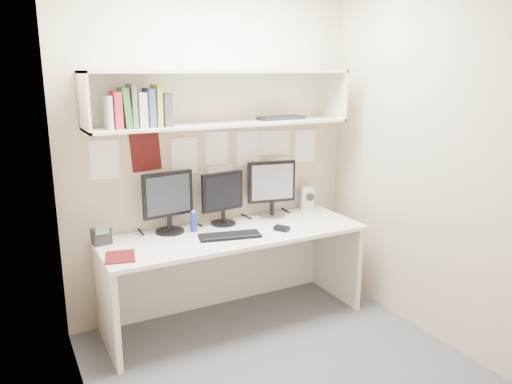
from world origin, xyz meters
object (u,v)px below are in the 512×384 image
monitor_left (168,200)px  monitor_center (223,196)px  monitor_right (272,187)px  maroon_notebook (120,257)px  keyboard (230,236)px  desk_phone (101,236)px  speaker (306,198)px  desk (234,276)px

monitor_left → monitor_center: bearing=-7.6°
monitor_center → monitor_right: bearing=-7.6°
monitor_right → maroon_notebook: bearing=-153.9°
monitor_left → keyboard: size_ratio=1.03×
monitor_left → desk_phone: size_ratio=3.10×
monitor_center → keyboard: bearing=-113.2°
monitor_right → keyboard: bearing=-137.9°
keyboard → desk_phone: 0.91m
monitor_left → speaker: 1.27m
desk → monitor_center: 0.63m
monitor_right → maroon_notebook: 1.41m
monitor_center → keyboard: size_ratio=0.93×
monitor_center → keyboard: monitor_center is taller
maroon_notebook → desk_phone: bearing=112.1°
desk → monitor_right: size_ratio=4.26×
monitor_left → desk_phone: (-0.51, -0.04, -0.19)m
keyboard → maroon_notebook: keyboard is taller
monitor_center → speaker: 0.83m
monitor_left → maroon_notebook: monitor_left is taller
speaker → desk_phone: (-1.77, -0.08, -0.05)m
monitor_left → monitor_right: 0.88m
keyboard → desk_phone: (-0.86, 0.29, 0.05)m
desk → monitor_left: (-0.43, 0.22, 0.62)m
desk_phone → monitor_center: bearing=-5.8°
desk → speaker: speaker is taller
monitor_left → desk_phone: monitor_left is taller
desk → maroon_notebook: maroon_notebook is taller
desk → monitor_left: monitor_left is taller
desk_phone → desk: bearing=-19.0°
desk → monitor_center: size_ratio=4.79×
monitor_left → desk_phone: bearing=176.5°
monitor_center → maroon_notebook: bearing=-165.5°
monitor_center → monitor_right: size_ratio=0.89×
monitor_left → keyboard: 0.54m
desk → monitor_center: (0.01, 0.22, 0.59)m
keyboard → speaker: (0.91, 0.37, 0.09)m
monitor_right → monitor_left: bearing=-169.2°
monitor_center → desk_phone: 0.97m
keyboard → speaker: size_ratio=2.15×
speaker → maroon_notebook: bearing=-147.3°
keyboard → monitor_center: bearing=87.2°
maroon_notebook → keyboard: bearing=15.7°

